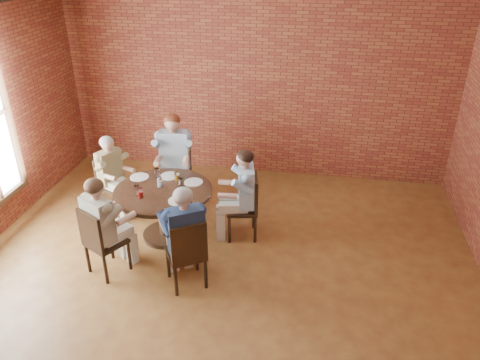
% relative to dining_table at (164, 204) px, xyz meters
% --- Properties ---
extents(floor, '(7.00, 7.00, 0.00)m').
position_rel_dining_table_xyz_m(floor, '(0.90, -1.19, -0.53)').
color(floor, olive).
rests_on(floor, ground).
extents(wall_back, '(7.00, 0.00, 7.00)m').
position_rel_dining_table_xyz_m(wall_back, '(0.90, 2.31, 1.17)').
color(wall_back, brown).
rests_on(wall_back, ground).
extents(dining_table, '(1.32, 1.32, 0.75)m').
position_rel_dining_table_xyz_m(dining_table, '(0.00, 0.00, 0.00)').
color(dining_table, black).
rests_on(dining_table, floor).
extents(chair_a, '(0.49, 0.49, 0.92)m').
position_rel_dining_table_xyz_m(chair_a, '(1.12, 0.23, -0.03)').
color(chair_a, black).
rests_on(chair_a, floor).
extents(diner_a, '(0.72, 0.63, 1.31)m').
position_rel_dining_table_xyz_m(diner_a, '(1.04, 0.21, 0.13)').
color(diner_a, '#4780B9').
rests_on(diner_a, floor).
extents(chair_b, '(0.54, 0.54, 0.99)m').
position_rel_dining_table_xyz_m(chair_b, '(-0.18, 1.14, -0.00)').
color(chair_b, black).
rests_on(chair_b, floor).
extents(diner_b, '(0.69, 0.80, 1.42)m').
position_rel_dining_table_xyz_m(diner_b, '(-0.17, 1.04, 0.18)').
color(diner_b, '#99B0C3').
rests_on(diner_b, floor).
extents(chair_c, '(0.51, 0.51, 0.88)m').
position_rel_dining_table_xyz_m(chair_c, '(-1.01, 0.53, -0.05)').
color(chair_c, black).
rests_on(chair_c, floor).
extents(diner_c, '(0.73, 0.68, 1.23)m').
position_rel_dining_table_xyz_m(diner_c, '(-0.95, 0.50, 0.09)').
color(diner_c, brown).
rests_on(diner_c, floor).
extents(chair_d, '(0.57, 0.57, 0.93)m').
position_rel_dining_table_xyz_m(chair_d, '(-0.51, -0.93, -0.02)').
color(chair_d, black).
rests_on(chair_d, floor).
extents(diner_d, '(0.76, 0.81, 1.32)m').
position_rel_dining_table_xyz_m(diner_d, '(-0.47, -0.85, 0.13)').
color(diner_d, gray).
rests_on(diner_d, floor).
extents(chair_e, '(0.58, 0.58, 0.93)m').
position_rel_dining_table_xyz_m(chair_e, '(0.60, -0.98, -0.02)').
color(chair_e, black).
rests_on(chair_e, floor).
extents(diner_e, '(0.79, 0.83, 1.33)m').
position_rel_dining_table_xyz_m(diner_e, '(0.56, -0.91, 0.14)').
color(diner_e, navy).
rests_on(diner_e, floor).
extents(plate_a, '(0.26, 0.26, 0.01)m').
position_rel_dining_table_xyz_m(plate_a, '(0.35, 0.26, 0.23)').
color(plate_a, white).
rests_on(plate_a, dining_table).
extents(plate_b, '(0.26, 0.26, 0.01)m').
position_rel_dining_table_xyz_m(plate_b, '(-0.03, 0.39, 0.23)').
color(plate_b, white).
rests_on(plate_b, dining_table).
extents(plate_c, '(0.26, 0.26, 0.01)m').
position_rel_dining_table_xyz_m(plate_c, '(-0.44, 0.28, 0.23)').
color(plate_c, white).
rests_on(plate_c, dining_table).
extents(plate_d, '(0.26, 0.26, 0.01)m').
position_rel_dining_table_xyz_m(plate_d, '(0.29, -0.26, 0.23)').
color(plate_d, white).
rests_on(plate_d, dining_table).
extents(glass_a, '(0.07, 0.07, 0.14)m').
position_rel_dining_table_xyz_m(glass_a, '(0.23, 0.09, 0.29)').
color(glass_a, white).
rests_on(glass_a, dining_table).
extents(glass_b, '(0.07, 0.07, 0.14)m').
position_rel_dining_table_xyz_m(glass_b, '(0.12, 0.27, 0.29)').
color(glass_b, white).
rests_on(glass_b, dining_table).
extents(glass_c, '(0.07, 0.07, 0.14)m').
position_rel_dining_table_xyz_m(glass_c, '(-0.19, 0.33, 0.29)').
color(glass_c, white).
rests_on(glass_c, dining_table).
extents(glass_d, '(0.07, 0.07, 0.14)m').
position_rel_dining_table_xyz_m(glass_d, '(-0.07, 0.08, 0.29)').
color(glass_d, white).
rests_on(glass_d, dining_table).
extents(glass_e, '(0.07, 0.07, 0.14)m').
position_rel_dining_table_xyz_m(glass_e, '(-0.27, -0.20, 0.29)').
color(glass_e, white).
rests_on(glass_e, dining_table).
extents(glass_f, '(0.07, 0.07, 0.14)m').
position_rel_dining_table_xyz_m(glass_f, '(-0.22, -0.26, 0.29)').
color(glass_f, white).
rests_on(glass_f, dining_table).
extents(smartphone, '(0.08, 0.14, 0.01)m').
position_rel_dining_table_xyz_m(smartphone, '(0.44, -0.32, 0.23)').
color(smartphone, black).
rests_on(smartphone, dining_table).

